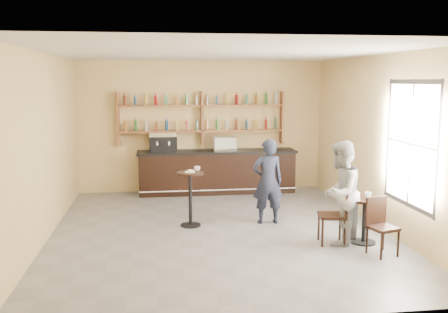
{
  "coord_description": "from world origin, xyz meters",
  "views": [
    {
      "loc": [
        -1.08,
        -8.74,
        2.72
      ],
      "look_at": [
        0.2,
        0.8,
        1.25
      ],
      "focal_mm": 40.0,
      "sensor_mm": 36.0,
      "label": 1
    }
  ],
  "objects": [
    {
      "name": "window_pane",
      "position": [
        2.99,
        -1.2,
        1.7
      ],
      "size": [
        0.0,
        2.0,
        2.0
      ],
      "primitive_type": "plane",
      "rotation": [
        1.57,
        0.0,
        -1.57
      ],
      "color": "white",
      "rests_on": "wall_right"
    },
    {
      "name": "espresso_machine",
      "position": [
        -0.95,
        3.15,
        1.27
      ],
      "size": [
        0.66,
        0.45,
        0.46
      ],
      "primitive_type": null,
      "rotation": [
        0.0,
        0.0,
        0.06
      ],
      "color": "black",
      "rests_on": "bar_counter"
    },
    {
      "name": "wall_back",
      "position": [
        0.0,
        3.5,
        1.6
      ],
      "size": [
        7.0,
        0.0,
        7.0
      ],
      "primitive_type": "plane",
      "rotation": [
        1.57,
        0.0,
        0.0
      ],
      "color": "#DCBC7D",
      "rests_on": "floor"
    },
    {
      "name": "donut",
      "position": [
        -0.48,
        0.37,
        1.06
      ],
      "size": [
        0.13,
        0.13,
        0.04
      ],
      "primitive_type": "torus",
      "rotation": [
        0.0,
        0.0,
        -0.07
      ],
      "color": "#CD874B",
      "rests_on": "napkin"
    },
    {
      "name": "ceiling",
      "position": [
        0.0,
        0.0,
        3.2
      ],
      "size": [
        7.0,
        7.0,
        0.0
      ],
      "primitive_type": "plane",
      "rotation": [
        3.14,
        0.0,
        0.0
      ],
      "color": "white",
      "rests_on": "wall_back"
    },
    {
      "name": "wall_right",
      "position": [
        3.0,
        0.0,
        1.6
      ],
      "size": [
        0.0,
        7.0,
        7.0
      ],
      "primitive_type": "plane",
      "rotation": [
        1.57,
        0.0,
        -1.57
      ],
      "color": "#DCBC7D",
      "rests_on": "floor"
    },
    {
      "name": "man_main",
      "position": [
        0.98,
        0.38,
        0.82
      ],
      "size": [
        0.6,
        0.4,
        1.63
      ],
      "primitive_type": "imported",
      "rotation": [
        0.0,
        0.0,
        3.16
      ],
      "color": "black",
      "rests_on": "floor"
    },
    {
      "name": "bar_counter",
      "position": [
        0.34,
        3.15,
        0.52
      ],
      "size": [
        3.85,
        0.75,
        1.04
      ],
      "primitive_type": null,
      "color": "black",
      "rests_on": "floor"
    },
    {
      "name": "wall_left",
      "position": [
        -3.0,
        0.0,
        1.6
      ],
      "size": [
        0.0,
        7.0,
        7.0
      ],
      "primitive_type": "plane",
      "rotation": [
        1.57,
        0.0,
        1.57
      ],
      "color": "#DCBC7D",
      "rests_on": "floor"
    },
    {
      "name": "wall_front",
      "position": [
        0.0,
        -3.5,
        1.6
      ],
      "size": [
        7.0,
        0.0,
        7.0
      ],
      "primitive_type": "plane",
      "rotation": [
        -1.57,
        0.0,
        0.0
      ],
      "color": "#DCBC7D",
      "rests_on": "floor"
    },
    {
      "name": "chair_west",
      "position": [
        1.79,
        -0.96,
        0.5
      ],
      "size": [
        0.49,
        0.49,
        0.99
      ],
      "primitive_type": null,
      "rotation": [
        0.0,
        0.0,
        -1.72
      ],
      "color": "black",
      "rests_on": "floor"
    },
    {
      "name": "pedestal_table",
      "position": [
        -0.49,
        0.38,
        0.52
      ],
      "size": [
        0.62,
        0.62,
        1.03
      ],
      "primitive_type": null,
      "rotation": [
        0.0,
        0.0,
        -0.29
      ],
      "color": "black",
      "rests_on": "floor"
    },
    {
      "name": "shelf_unit",
      "position": [
        0.0,
        3.37,
        1.81
      ],
      "size": [
        4.0,
        0.26,
        1.4
      ],
      "primitive_type": null,
      "color": "brown",
      "rests_on": "wall_back"
    },
    {
      "name": "cup_pedestal",
      "position": [
        -0.35,
        0.48,
        1.08
      ],
      "size": [
        0.15,
        0.15,
        0.09
      ],
      "primitive_type": "imported",
      "rotation": [
        0.0,
        0.0,
        -0.31
      ],
      "color": "white",
      "rests_on": "pedestal_table"
    },
    {
      "name": "chair_south",
      "position": [
        2.39,
        -1.61,
        0.45
      ],
      "size": [
        0.49,
        0.49,
        0.9
      ],
      "primitive_type": null,
      "rotation": [
        0.0,
        0.0,
        0.29
      ],
      "color": "black",
      "rests_on": "floor"
    },
    {
      "name": "napkin",
      "position": [
        -0.49,
        0.38,
        1.03
      ],
      "size": [
        0.18,
        0.18,
        0.0
      ],
      "primitive_type": "cube",
      "rotation": [
        0.0,
        0.0,
        0.0
      ],
      "color": "white",
      "rests_on": "pedestal_table"
    },
    {
      "name": "cafe_table",
      "position": [
        2.34,
        -1.01,
        0.39
      ],
      "size": [
        0.75,
        0.75,
        0.78
      ],
      "primitive_type": null,
      "rotation": [
        0.0,
        0.0,
        0.26
      ],
      "color": "black",
      "rests_on": "floor"
    },
    {
      "name": "liquor_bottles",
      "position": [
        0.0,
        3.37,
        1.98
      ],
      "size": [
        3.68,
        0.1,
        1.0
      ],
      "primitive_type": null,
      "color": "#8C5919",
      "rests_on": "shelf_unit"
    },
    {
      "name": "patron_second",
      "position": [
        1.91,
        -0.98,
        0.87
      ],
      "size": [
        1.05,
        1.07,
        1.74
      ],
      "primitive_type": "imported",
      "rotation": [
        0.0,
        0.0,
        -2.28
      ],
      "color": "#929397",
      "rests_on": "floor"
    },
    {
      "name": "window_frame",
      "position": [
        2.99,
        -1.2,
        1.7
      ],
      "size": [
        0.04,
        1.7,
        2.1
      ],
      "primitive_type": null,
      "color": "black",
      "rests_on": "wall_right"
    },
    {
      "name": "pastry_case",
      "position": [
        0.53,
        3.15,
        1.2
      ],
      "size": [
        0.57,
        0.46,
        0.33
      ],
      "primitive_type": null,
      "rotation": [
        0.0,
        0.0,
        0.05
      ],
      "color": "silver",
      "rests_on": "bar_counter"
    },
    {
      "name": "floor",
      "position": [
        0.0,
        0.0,
        0.0
      ],
      "size": [
        7.0,
        7.0,
        0.0
      ],
      "primitive_type": "plane",
      "color": "slate",
      "rests_on": "ground"
    },
    {
      "name": "cup_cafe",
      "position": [
        2.39,
        -1.01,
        0.83
      ],
      "size": [
        0.12,
        0.12,
        0.1
      ],
      "primitive_type": "imported",
      "rotation": [
        0.0,
        0.0,
        -0.18
      ],
      "color": "white",
      "rests_on": "cafe_table"
    }
  ]
}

